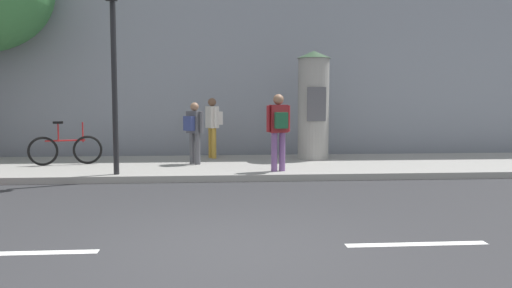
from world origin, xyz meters
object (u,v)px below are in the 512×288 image
object	(u,v)px
traffic_light	(112,35)
poster_column	(313,105)
pedestrian_with_bag	(213,123)
bicycle_leaning	(66,149)
pedestrian_in_light_jacket	(194,128)
pedestrian_near_pole	(279,126)

from	to	relation	value
traffic_light	poster_column	xyz separation A→B (m)	(4.83, 2.61, -1.51)
poster_column	pedestrian_with_bag	bearing A→B (deg)	170.94
traffic_light	bicycle_leaning	xyz separation A→B (m)	(-1.56, 1.86, -2.60)
traffic_light	pedestrian_with_bag	bearing A→B (deg)	55.36
traffic_light	pedestrian_with_bag	xyz separation A→B (m)	(2.11, 3.05, -2.01)
pedestrian_in_light_jacket	bicycle_leaning	xyz separation A→B (m)	(-3.20, 0.13, -0.52)
traffic_light	pedestrian_with_bag	world-z (taller)	traffic_light
pedestrian_in_light_jacket	bicycle_leaning	size ratio (longest dim) A/B	0.90
poster_column	pedestrian_near_pole	xyz separation A→B (m)	(-1.24, -2.31, -0.44)
pedestrian_with_bag	pedestrian_in_light_jacket	size ratio (longest dim) A/B	1.07
pedestrian_with_bag	pedestrian_in_light_jacket	distance (m)	1.40
poster_column	pedestrian_in_light_jacket	world-z (taller)	poster_column
bicycle_leaning	poster_column	bearing A→B (deg)	6.77
pedestrian_near_pole	bicycle_leaning	size ratio (longest dim) A/B	1.01
poster_column	pedestrian_in_light_jacket	size ratio (longest dim) A/B	1.89
traffic_light	pedestrian_with_bag	size ratio (longest dim) A/B	2.68
poster_column	pedestrian_in_light_jacket	bearing A→B (deg)	-164.54
pedestrian_with_bag	pedestrian_in_light_jacket	world-z (taller)	pedestrian_with_bag
pedestrian_with_bag	pedestrian_in_light_jacket	xyz separation A→B (m)	(-0.47, -1.32, -0.07)
poster_column	bicycle_leaning	world-z (taller)	poster_column
traffic_light	poster_column	size ratio (longest dim) A/B	1.52
pedestrian_near_pole	bicycle_leaning	world-z (taller)	pedestrian_near_pole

